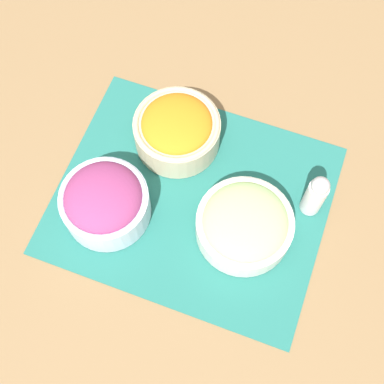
{
  "coord_description": "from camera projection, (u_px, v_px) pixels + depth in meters",
  "views": [
    {
      "loc": [
        -0.13,
        0.34,
        0.88
      ],
      "look_at": [
        0.0,
        0.0,
        0.03
      ],
      "focal_mm": 50.0,
      "sensor_mm": 36.0,
      "label": 1
    }
  ],
  "objects": [
    {
      "name": "pepper_shaker",
      "position": [
        316.0,
        195.0,
        0.89
      ],
      "size": [
        0.03,
        0.03,
        0.11
      ],
      "color": "silver",
      "rests_on": "placemat"
    },
    {
      "name": "cucumber_bowl",
      "position": [
        245.0,
        224.0,
        0.89
      ],
      "size": [
        0.16,
        0.16,
        0.07
      ],
      "color": "silver",
      "rests_on": "placemat"
    },
    {
      "name": "carrot_bowl",
      "position": [
        177.0,
        129.0,
        0.95
      ],
      "size": [
        0.16,
        0.16,
        0.08
      ],
      "color": "#C6B28E",
      "rests_on": "placemat"
    },
    {
      "name": "placemat",
      "position": [
        192.0,
        199.0,
        0.95
      ],
      "size": [
        0.47,
        0.39,
        0.0
      ],
      "color": "#236B60",
      "rests_on": "ground_plane"
    },
    {
      "name": "onion_bowl",
      "position": [
        105.0,
        201.0,
        0.9
      ],
      "size": [
        0.15,
        0.15,
        0.09
      ],
      "color": "silver",
      "rests_on": "placemat"
    },
    {
      "name": "ground_plane",
      "position": [
        192.0,
        200.0,
        0.95
      ],
      "size": [
        3.0,
        3.0,
        0.0
      ],
      "primitive_type": "plane",
      "color": "olive"
    }
  ]
}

